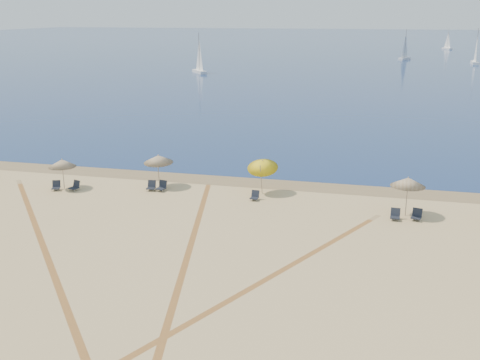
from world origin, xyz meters
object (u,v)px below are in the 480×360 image
object	(u,v)px
chair_6	(255,196)
sailboat_0	(405,51)
umbrella_1	(62,163)
umbrella_2	(158,159)
chair_4	(151,186)
sailboat_3	(199,61)
chair_8	(417,215)
chair_3	(75,186)
sailboat_1	(448,43)
chair_5	(162,186)
sailboat_2	(476,53)
chair_7	(395,215)
chair_2	(56,186)
umbrella_4	(408,182)
umbrella_3	(262,165)

from	to	relation	value
chair_6	sailboat_0	size ratio (longest dim) A/B	0.08
umbrella_1	umbrella_2	world-z (taller)	umbrella_2
umbrella_2	chair_4	xyz separation A→B (m)	(-0.25, -0.92, -1.79)
sailboat_3	chair_8	bearing A→B (deg)	-100.51
chair_3	chair_8	world-z (taller)	same
umbrella_2	sailboat_1	distance (m)	176.56
umbrella_1	sailboat_0	world-z (taller)	sailboat_0
chair_3	sailboat_1	size ratio (longest dim) A/B	0.12
sailboat_3	chair_5	bearing A→B (deg)	-110.98
chair_6	sailboat_2	size ratio (longest dim) A/B	0.08
chair_6	sailboat_2	xyz separation A→B (m)	(30.56, 115.59, 2.29)
chair_7	sailboat_0	xyz separation A→B (m)	(4.94, 126.40, 2.09)
chair_5	umbrella_2	bearing A→B (deg)	135.52
umbrella_2	chair_4	size ratio (longest dim) A/B	3.36
umbrella_1	chair_2	size ratio (longest dim) A/B	2.76
umbrella_4	chair_2	xyz separation A→B (m)	(-24.30, -0.29, -1.91)
umbrella_1	chair_2	xyz separation A→B (m)	(-0.36, -0.47, -1.60)
chair_8	sailboat_2	size ratio (longest dim) A/B	0.09
umbrella_2	umbrella_4	size ratio (longest dim) A/B	0.97
sailboat_0	sailboat_3	distance (m)	62.51
umbrella_2	chair_3	xyz separation A→B (m)	(-5.58, -2.22, -1.79)
chair_2	sailboat_3	bearing A→B (deg)	79.80
umbrella_1	sailboat_1	xyz separation A→B (m)	(44.05, 174.54, 0.18)
sailboat_3	umbrella_1	bearing A→B (deg)	-116.04
sailboat_3	sailboat_0	bearing A→B (deg)	10.20
chair_4	chair_6	world-z (taller)	chair_4
umbrella_1	sailboat_1	size ratio (longest dim) A/B	0.33
sailboat_1	chair_3	bearing A→B (deg)	-130.63
sailboat_1	sailboat_2	world-z (taller)	sailboat_2
umbrella_4	chair_7	bearing A→B (deg)	-125.93
sailboat_2	chair_8	bearing A→B (deg)	-98.09
umbrella_4	chair_5	size ratio (longest dim) A/B	3.04
sailboat_2	umbrella_1	bearing A→B (deg)	-109.38
sailboat_0	sailboat_1	bearing A→B (deg)	97.39
umbrella_4	umbrella_3	bearing A→B (deg)	166.33
chair_4	sailboat_3	xyz separation A→B (m)	(-21.02, 78.78, 2.17)
umbrella_4	chair_2	distance (m)	24.37
sailboat_0	chair_3	bearing A→B (deg)	-77.02
umbrella_2	chair_3	distance (m)	6.27
umbrella_3	umbrella_4	size ratio (longest dim) A/B	1.08
chair_7	sailboat_1	world-z (taller)	sailboat_1
chair_2	sailboat_2	world-z (taller)	sailboat_2
chair_4	chair_8	xyz separation A→B (m)	(18.24, -1.91, 0.00)
umbrella_3	chair_5	size ratio (longest dim) A/B	3.30
chair_8	umbrella_4	bearing A→B (deg)	148.52
chair_5	sailboat_1	distance (m)	177.30
chair_2	chair_7	distance (m)	23.66
umbrella_4	chair_2	bearing A→B (deg)	-179.31
sailboat_1	umbrella_1	bearing A→B (deg)	-130.95
chair_7	sailboat_1	distance (m)	176.84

